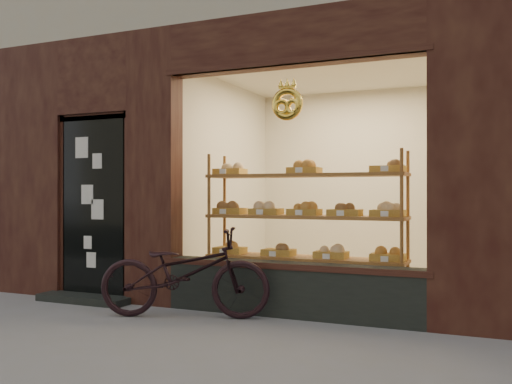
% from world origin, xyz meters
% --- Properties ---
extents(ground, '(90.00, 90.00, 0.00)m').
position_xyz_m(ground, '(0.00, 0.00, 0.00)').
color(ground, slate).
extents(display_shelf, '(2.20, 0.45, 1.70)m').
position_xyz_m(display_shelf, '(0.45, 2.55, 0.85)').
color(display_shelf, '#632F14').
rests_on(display_shelf, ground).
extents(bicycle, '(1.83, 1.12, 0.91)m').
position_xyz_m(bicycle, '(-0.52, 1.66, 0.45)').
color(bicycle, black).
rests_on(bicycle, ground).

